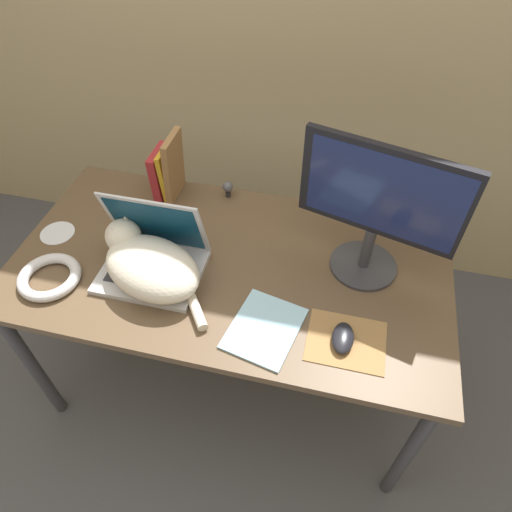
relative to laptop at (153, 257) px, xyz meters
The scene contains 12 objects.
ground_plane 0.87m from the laptop, 53.21° to the right, with size 12.00×12.00×0.00m, color #4C4C51.
desk 0.27m from the laptop, 17.87° to the left, with size 1.46×0.77×0.73m.
laptop is the anchor object (origin of this frame).
cat 0.06m from the laptop, 78.08° to the right, with size 0.42×0.33×0.16m.
external_monitor 0.72m from the laptop, 13.72° to the left, with size 0.47×0.22×0.46m.
mousepad 0.66m from the laptop, 12.26° to the right, with size 0.23×0.18×0.00m.
computer_mouse 0.65m from the laptop, 12.76° to the right, with size 0.06×0.11×0.03m.
book_row 0.39m from the laptop, 102.87° to the left, with size 0.09×0.15×0.26m.
cable_coil 0.34m from the laptop, 156.64° to the right, with size 0.20×0.20×0.03m.
notepad 0.44m from the laptop, 20.83° to the right, with size 0.23×0.27×0.01m.
webcam 0.43m from the laptop, 72.01° to the left, with size 0.04×0.04×0.07m.
cd_disc 0.41m from the laptop, 169.99° to the left, with size 0.12×0.12×0.00m.
Camera 1 is at (0.33, -0.59, 1.86)m, focal length 32.00 mm.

